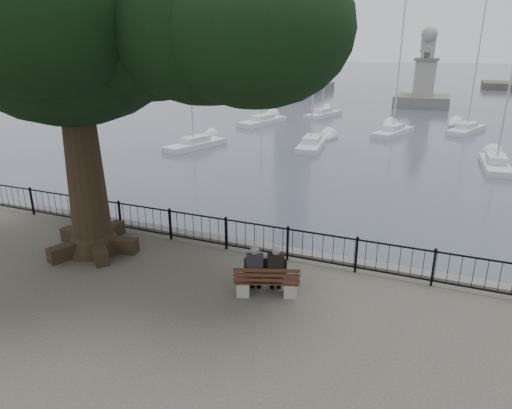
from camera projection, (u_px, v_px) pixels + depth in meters
The scene contains 14 objects.
harbor at pixel (262, 262), 14.44m from camera, with size 260.00×260.00×1.20m.
railing at pixel (256, 237), 13.65m from camera, with size 22.06×0.06×1.00m.
bench at pixel (267, 285), 11.47m from camera, with size 1.71×1.01×0.86m.
person_left at pixel (255, 271), 11.46m from camera, with size 0.55×0.75×1.37m.
person_right at pixel (276, 271), 11.44m from camera, with size 0.55×0.75×1.37m.
tree at pixel (98, 12), 11.72m from camera, with size 12.65×8.83×10.33m.
lion_monument at pixel (424, 87), 54.06m from camera, with size 6.22×6.22×9.12m.
sailboat_a at pixel (195, 144), 32.78m from camera, with size 2.81×5.33×9.17m.
sailboat_b at pixel (312, 142), 32.82m from camera, with size 2.04×5.50×12.40m.
sailboat_c at pixel (495, 163), 27.33m from camera, with size 1.60×5.00×10.23m.
sailboat_e at pixel (263, 120), 42.59m from camera, with size 2.97×6.19×13.37m.
sailboat_f at pixel (393, 131), 37.57m from camera, with size 3.00×5.63×11.08m.
sailboat_g at pixel (467, 128), 38.54m from camera, with size 3.29×5.55×10.85m.
sailboat_h at pixel (323, 113), 47.06m from camera, with size 2.96×5.56×13.51m.
Camera 1 is at (4.78, -9.11, 6.01)m, focal length 32.00 mm.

